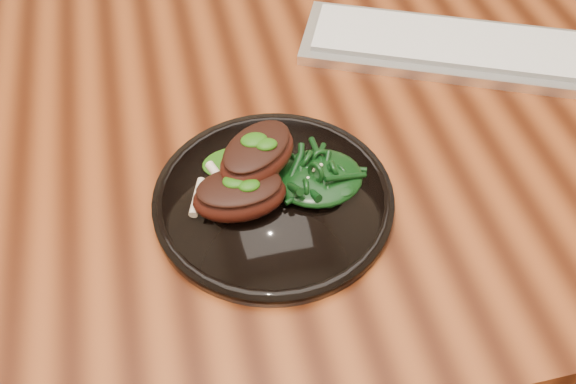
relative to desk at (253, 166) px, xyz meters
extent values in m
plane|color=#552818|center=(0.00, 0.00, -0.67)|extent=(4.00, 4.00, 0.00)
cube|color=#381407|center=(0.00, 0.00, 0.06)|extent=(1.60, 0.80, 0.04)
cylinder|color=#33190B|center=(0.74, 0.34, -0.31)|extent=(0.06, 0.06, 0.71)
cylinder|color=black|center=(0.00, -0.14, 0.09)|extent=(0.27, 0.27, 0.02)
torus|color=black|center=(0.00, -0.14, 0.09)|extent=(0.27, 0.27, 0.01)
cylinder|color=black|center=(0.00, -0.14, 0.09)|extent=(0.18, 0.18, 0.00)
ellipsoid|color=#3C120B|center=(-0.04, -0.15, 0.12)|extent=(0.10, 0.07, 0.04)
ellipsoid|color=black|center=(-0.04, -0.15, 0.13)|extent=(0.09, 0.06, 0.01)
cylinder|color=beige|center=(-0.08, -0.13, 0.11)|extent=(0.03, 0.05, 0.01)
ellipsoid|color=#134507|center=(-0.04, -0.15, 0.14)|extent=(0.03, 0.02, 0.01)
ellipsoid|color=#3C120B|center=(-0.01, -0.11, 0.14)|extent=(0.12, 0.11, 0.04)
ellipsoid|color=black|center=(-0.01, -0.11, 0.15)|extent=(0.11, 0.10, 0.01)
cylinder|color=beige|center=(-0.06, -0.13, 0.13)|extent=(0.03, 0.05, 0.01)
ellipsoid|color=#134507|center=(-0.01, -0.11, 0.16)|extent=(0.03, 0.02, 0.01)
ellipsoid|color=#134507|center=(-0.03, -0.08, 0.10)|extent=(0.07, 0.05, 0.00)
ellipsoid|color=black|center=(0.05, -0.13, 0.11)|extent=(0.10, 0.09, 0.02)
cube|color=silver|center=(0.32, 0.07, 0.09)|extent=(0.47, 0.31, 0.01)
cube|color=white|center=(0.32, 0.07, 0.10)|extent=(0.42, 0.27, 0.01)
camera|label=1|loc=(-0.09, -0.59, 0.64)|focal=40.00mm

